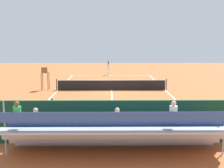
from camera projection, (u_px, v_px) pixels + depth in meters
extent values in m
plane|color=#BC6033|center=(112.00, 90.00, 27.67)|extent=(60.00, 60.00, 0.00)
cube|color=white|center=(111.00, 75.00, 38.54)|extent=(10.00, 0.10, 0.01)
cube|color=white|center=(113.00, 124.00, 16.80)|extent=(10.00, 0.10, 0.01)
cube|color=white|center=(165.00, 90.00, 27.72)|extent=(0.10, 22.00, 0.01)
cube|color=white|center=(58.00, 90.00, 27.62)|extent=(0.10, 22.00, 0.01)
cube|color=white|center=(111.00, 81.00, 33.65)|extent=(7.50, 0.10, 0.01)
cube|color=white|center=(112.00, 104.00, 21.69)|extent=(7.50, 0.10, 0.01)
cube|color=white|center=(112.00, 90.00, 27.67)|extent=(0.10, 12.10, 0.01)
cube|color=white|center=(111.00, 75.00, 38.54)|extent=(0.10, 0.30, 0.01)
cube|color=black|center=(112.00, 85.00, 27.60)|extent=(10.00, 0.02, 0.91)
cube|color=white|center=(112.00, 80.00, 27.53)|extent=(10.00, 0.04, 0.06)
cylinder|color=#2D5133|center=(166.00, 84.00, 27.64)|extent=(0.10, 0.10, 1.07)
cylinder|color=#2D5133|center=(57.00, 85.00, 27.54)|extent=(0.10, 0.10, 1.07)
cube|color=#194228|center=(114.00, 122.00, 13.68)|extent=(18.00, 0.16, 2.00)
cube|color=#B2B2B7|center=(114.00, 140.00, 13.46)|extent=(9.00, 0.10, 0.45)
cube|color=#B2B2B7|center=(114.00, 139.00, 13.08)|extent=(9.00, 0.80, 0.08)
cube|color=#B2B2B7|center=(114.00, 140.00, 13.49)|extent=(9.00, 0.04, 0.45)
cube|color=#335193|center=(115.00, 130.00, 12.92)|extent=(8.60, 0.36, 0.04)
cube|color=#335193|center=(115.00, 127.00, 12.71)|extent=(8.60, 0.03, 0.36)
cube|color=#B2B2B7|center=(115.00, 135.00, 12.22)|extent=(9.00, 0.80, 0.08)
cube|color=#B2B2B7|center=(115.00, 136.00, 12.63)|extent=(9.00, 0.04, 0.45)
cube|color=#335193|center=(115.00, 126.00, 12.06)|extent=(8.60, 0.36, 0.04)
cube|color=#335193|center=(115.00, 122.00, 11.85)|extent=(8.60, 0.03, 0.36)
cube|color=#B2B2B7|center=(115.00, 131.00, 11.36)|extent=(9.00, 0.80, 0.08)
cube|color=#B2B2B7|center=(115.00, 132.00, 11.77)|extent=(9.00, 0.04, 0.45)
cube|color=#335193|center=(115.00, 121.00, 11.20)|extent=(8.60, 0.36, 0.04)
cube|color=#335193|center=(115.00, 117.00, 10.99)|extent=(8.60, 0.03, 0.36)
cylinder|color=#B2B2B7|center=(224.00, 127.00, 12.22)|extent=(0.06, 0.06, 2.35)
cylinder|color=#B2B2B7|center=(5.00, 128.00, 12.13)|extent=(0.06, 0.06, 2.35)
cube|color=#2D2D33|center=(117.00, 124.00, 12.22)|extent=(0.32, 0.40, 0.12)
cylinder|color=white|center=(117.00, 118.00, 12.06)|extent=(0.30, 0.30, 0.45)
sphere|color=beige|center=(117.00, 110.00, 12.01)|extent=(0.20, 0.20, 0.20)
cube|color=#2D2D33|center=(172.00, 118.00, 11.38)|extent=(0.32, 0.40, 0.12)
cylinder|color=white|center=(173.00, 112.00, 11.22)|extent=(0.30, 0.30, 0.45)
sphere|color=beige|center=(174.00, 103.00, 11.17)|extent=(0.20, 0.20, 0.20)
cube|color=#2D2D33|center=(28.00, 129.00, 13.04)|extent=(0.32, 0.40, 0.12)
cylinder|color=purple|center=(27.00, 123.00, 12.88)|extent=(0.30, 0.30, 0.45)
sphere|color=#8C6647|center=(26.00, 116.00, 12.83)|extent=(0.20, 0.20, 0.20)
cube|color=#2D2D33|center=(19.00, 119.00, 11.32)|extent=(0.32, 0.40, 0.12)
cylinder|color=green|center=(17.00, 112.00, 11.16)|extent=(0.30, 0.30, 0.45)
sphere|color=brown|center=(17.00, 104.00, 11.11)|extent=(0.20, 0.20, 0.20)
cube|color=#2D2D33|center=(37.00, 124.00, 12.19)|extent=(0.32, 0.40, 0.12)
cylinder|color=purple|center=(36.00, 118.00, 12.03)|extent=(0.30, 0.30, 0.45)
sphere|color=beige|center=(36.00, 110.00, 11.98)|extent=(0.20, 0.20, 0.20)
cylinder|color=brown|center=(49.00, 81.00, 28.03)|extent=(0.07, 0.07, 1.60)
cylinder|color=brown|center=(43.00, 81.00, 28.02)|extent=(0.07, 0.07, 1.60)
cylinder|color=brown|center=(48.00, 82.00, 27.44)|extent=(0.07, 0.07, 1.60)
cylinder|color=brown|center=(41.00, 82.00, 27.43)|extent=(0.07, 0.07, 1.60)
cube|color=brown|center=(45.00, 73.00, 27.60)|extent=(0.56, 0.56, 0.06)
cube|color=brown|center=(44.00, 70.00, 27.32)|extent=(0.56, 0.06, 0.48)
cube|color=brown|center=(48.00, 71.00, 27.58)|extent=(0.04, 0.48, 0.04)
cube|color=brown|center=(42.00, 71.00, 27.58)|extent=(0.04, 0.48, 0.04)
cube|color=#9E754C|center=(166.00, 128.00, 14.58)|extent=(1.80, 0.40, 0.05)
cylinder|color=#9E754C|center=(181.00, 132.00, 14.63)|extent=(0.06, 0.06, 0.45)
cylinder|color=#9E754C|center=(151.00, 132.00, 14.61)|extent=(0.06, 0.06, 0.45)
cube|color=#9E754C|center=(167.00, 123.00, 14.36)|extent=(1.80, 0.04, 0.36)
cube|color=black|center=(123.00, 134.00, 14.41)|extent=(0.90, 0.36, 0.36)
cylinder|color=white|center=(108.00, 72.00, 38.94)|extent=(0.14, 0.14, 0.85)
cylinder|color=white|center=(109.00, 72.00, 38.73)|extent=(0.14, 0.14, 0.85)
cylinder|color=white|center=(108.00, 66.00, 38.72)|extent=(0.41, 0.41, 0.60)
sphere|color=brown|center=(108.00, 63.00, 38.66)|extent=(0.22, 0.22, 0.22)
cylinder|color=brown|center=(109.00, 63.00, 38.43)|extent=(0.26, 0.13, 0.55)
cylinder|color=brown|center=(108.00, 66.00, 38.93)|extent=(0.10, 0.10, 0.50)
cylinder|color=black|center=(104.00, 75.00, 39.31)|extent=(0.16, 0.26, 0.03)
torus|color=#D8CC4C|center=(104.00, 74.00, 39.54)|extent=(0.41, 0.41, 0.02)
cylinder|color=white|center=(104.00, 74.00, 39.54)|extent=(0.25, 0.25, 0.00)
sphere|color=#CCDB33|center=(109.00, 77.00, 36.43)|extent=(0.07, 0.07, 0.07)
cylinder|color=#232328|center=(51.00, 130.00, 14.29)|extent=(0.14, 0.14, 0.85)
cylinder|color=#232328|center=(51.00, 129.00, 14.51)|extent=(0.14, 0.14, 0.85)
cylinder|color=#9399A3|center=(51.00, 115.00, 14.29)|extent=(0.39, 0.39, 0.60)
sphere|color=#8C6647|center=(50.00, 107.00, 14.22)|extent=(0.22, 0.22, 0.22)
cylinder|color=#8C6647|center=(51.00, 104.00, 14.43)|extent=(0.26, 0.11, 0.55)
cylinder|color=#8C6647|center=(50.00, 115.00, 14.06)|extent=(0.10, 0.10, 0.50)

